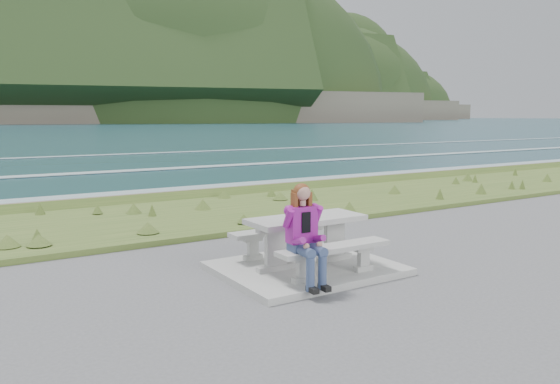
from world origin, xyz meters
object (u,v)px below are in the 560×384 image
(bench_landward, at_px, (334,252))
(seated_woman, at_px, (307,249))
(bench_seaward, at_px, (282,234))
(picnic_table, at_px, (306,228))

(bench_landward, distance_m, seated_woman, 0.59)
(bench_seaward, bearing_deg, picnic_table, -90.00)
(picnic_table, relative_size, bench_seaward, 1.00)
(seated_woman, bearing_deg, picnic_table, 60.06)
(bench_landward, relative_size, seated_woman, 1.32)
(picnic_table, xyz_separation_m, seated_woman, (-0.56, -0.83, -0.08))
(bench_seaward, relative_size, seated_woman, 1.32)
(picnic_table, height_order, seated_woman, seated_woman)
(picnic_table, relative_size, seated_woman, 1.32)
(picnic_table, height_order, bench_landward, picnic_table)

